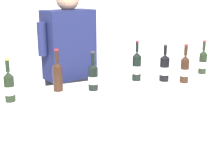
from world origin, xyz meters
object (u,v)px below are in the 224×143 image
(person_server, at_px, (71,82))
(wine_bottle_1, at_px, (58,75))
(wine_glass, at_px, (125,71))
(wine_bottle_5, at_px, (164,68))
(wine_bottle_3, at_px, (9,86))
(wine_bottle_6, at_px, (185,69))
(wine_bottle_4, at_px, (137,66))
(wine_bottle_2, at_px, (203,62))
(wine_bottle_7, at_px, (93,77))

(person_server, bearing_deg, wine_bottle_1, -117.60)
(wine_bottle_1, relative_size, wine_glass, 1.63)
(wine_bottle_5, bearing_deg, wine_bottle_3, 179.66)
(wine_bottle_6, relative_size, wine_glass, 1.62)
(wine_bottle_3, xyz_separation_m, wine_bottle_4, (1.09, 0.11, 0.02))
(wine_bottle_5, height_order, wine_bottle_6, wine_bottle_6)
(wine_bottle_3, bearing_deg, wine_bottle_5, -0.34)
(wine_bottle_2, bearing_deg, wine_bottle_5, -172.58)
(wine_glass, bearing_deg, wine_bottle_5, 5.61)
(wine_bottle_3, relative_size, wine_glass, 1.53)
(wine_bottle_3, relative_size, wine_bottle_5, 0.97)
(wine_bottle_2, relative_size, wine_bottle_6, 0.96)
(wine_bottle_2, relative_size, wine_bottle_4, 0.90)
(wine_bottle_1, distance_m, wine_bottle_3, 0.39)
(person_server, bearing_deg, wine_bottle_2, -21.50)
(wine_bottle_4, height_order, wine_glass, wine_bottle_4)
(wine_glass, distance_m, person_server, 0.68)
(wine_bottle_2, xyz_separation_m, wine_bottle_5, (-0.47, -0.06, 0.00))
(wine_bottle_2, relative_size, wine_bottle_3, 1.02)
(wine_glass, relative_size, person_server, 0.12)
(wine_bottle_2, distance_m, wine_bottle_3, 1.78)
(wine_bottle_1, distance_m, wine_bottle_7, 0.28)
(wine_glass, bearing_deg, wine_bottle_2, 6.58)
(wine_bottle_3, xyz_separation_m, wine_bottle_5, (1.30, -0.01, 0.01))
(person_server, bearing_deg, wine_bottle_5, -36.70)
(wine_bottle_7, xyz_separation_m, person_server, (-0.04, 0.52, -0.19))
(wine_bottle_2, height_order, wine_bottle_4, wine_bottle_4)
(wine_bottle_4, height_order, wine_bottle_6, wine_bottle_4)
(wine_bottle_4, height_order, wine_bottle_7, wine_bottle_4)
(wine_bottle_5, distance_m, person_server, 0.90)
(wine_bottle_2, bearing_deg, wine_bottle_6, -153.03)
(wine_bottle_1, xyz_separation_m, wine_bottle_6, (1.06, -0.22, -0.00))
(wine_glass, bearing_deg, wine_bottle_4, 38.56)
(wine_bottle_1, xyz_separation_m, person_server, (0.22, 0.42, -0.20))
(wine_bottle_1, xyz_separation_m, wine_bottle_7, (0.26, -0.10, -0.02))
(wine_bottle_1, distance_m, wine_bottle_6, 1.08)
(wine_bottle_6, bearing_deg, wine_bottle_5, 139.65)
(person_server, bearing_deg, wine_bottle_6, -37.30)
(wine_bottle_3, bearing_deg, person_server, 41.07)
(wine_bottle_3, distance_m, person_server, 0.81)
(wine_bottle_4, bearing_deg, person_server, 139.97)
(wine_bottle_3, relative_size, wine_bottle_4, 0.89)
(wine_bottle_2, height_order, wine_bottle_7, wine_bottle_2)
(wine_bottle_6, bearing_deg, person_server, 142.70)
(wine_bottle_7, height_order, wine_glass, wine_bottle_7)
(wine_bottle_3, height_order, wine_bottle_5, wine_bottle_5)
(wine_bottle_4, distance_m, wine_glass, 0.25)
(person_server, bearing_deg, wine_glass, -62.26)
(person_server, bearing_deg, wine_bottle_7, -85.22)
(wine_bottle_1, xyz_separation_m, wine_bottle_3, (-0.38, -0.10, -0.02))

